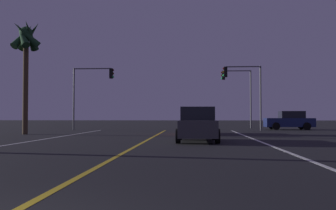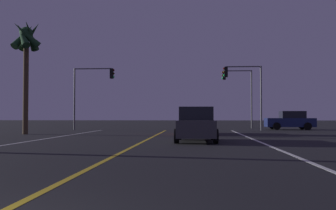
{
  "view_description": "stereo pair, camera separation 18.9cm",
  "coord_description": "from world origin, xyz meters",
  "px_view_note": "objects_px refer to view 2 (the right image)",
  "views": [
    {
      "loc": [
        2.36,
        -3.33,
        1.28
      ],
      "look_at": [
        0.55,
        24.29,
        2.07
      ],
      "focal_mm": 40.05,
      "sensor_mm": 36.0,
      "label": 1
    },
    {
      "loc": [
        2.55,
        -3.33,
        1.28
      ],
      "look_at": [
        0.55,
        24.29,
        2.07
      ],
      "focal_mm": 40.05,
      "sensor_mm": 36.0,
      "label": 2
    }
  ],
  "objects_px": {
    "car_crossing_side": "(290,121)",
    "palm_tree_left_mid": "(26,44)",
    "traffic_light_far_right": "(238,85)",
    "car_ahead_far": "(194,122)",
    "car_lead_same_lane": "(196,125)",
    "traffic_light_near_left": "(94,84)",
    "traffic_light_near_right": "(243,83)"
  },
  "relations": [
    {
      "from": "traffic_light_near_left",
      "to": "traffic_light_far_right",
      "type": "relative_size",
      "value": 0.94
    },
    {
      "from": "car_ahead_far",
      "to": "traffic_light_near_right",
      "type": "xyz_separation_m",
      "value": [
        4.23,
        6.84,
        3.35
      ]
    },
    {
      "from": "palm_tree_left_mid",
      "to": "car_lead_same_lane",
      "type": "bearing_deg",
      "value": -28.77
    },
    {
      "from": "car_ahead_far",
      "to": "palm_tree_left_mid",
      "type": "bearing_deg",
      "value": 95.49
    },
    {
      "from": "car_crossing_side",
      "to": "traffic_light_far_right",
      "type": "bearing_deg",
      "value": -39.07
    },
    {
      "from": "car_crossing_side",
      "to": "traffic_light_near_right",
      "type": "height_order",
      "value": "traffic_light_near_right"
    },
    {
      "from": "car_crossing_side",
      "to": "traffic_light_far_right",
      "type": "relative_size",
      "value": 0.73
    },
    {
      "from": "traffic_light_near_right",
      "to": "car_lead_same_lane",
      "type": "bearing_deg",
      "value": 73.99
    },
    {
      "from": "car_lead_same_lane",
      "to": "palm_tree_left_mid",
      "type": "height_order",
      "value": "palm_tree_left_mid"
    },
    {
      "from": "car_lead_same_lane",
      "to": "palm_tree_left_mid",
      "type": "bearing_deg",
      "value": 61.23
    },
    {
      "from": "car_ahead_far",
      "to": "traffic_light_far_right",
      "type": "height_order",
      "value": "traffic_light_far_right"
    },
    {
      "from": "traffic_light_near_right",
      "to": "traffic_light_far_right",
      "type": "distance_m",
      "value": 5.51
    },
    {
      "from": "car_ahead_far",
      "to": "traffic_light_near_right",
      "type": "bearing_deg",
      "value": -31.75
    },
    {
      "from": "traffic_light_near_right",
      "to": "traffic_light_near_left",
      "type": "height_order",
      "value": "traffic_light_near_right"
    },
    {
      "from": "car_crossing_side",
      "to": "traffic_light_near_right",
      "type": "relative_size",
      "value": 0.77
    },
    {
      "from": "car_ahead_far",
      "to": "traffic_light_near_right",
      "type": "distance_m",
      "value": 8.72
    },
    {
      "from": "car_crossing_side",
      "to": "traffic_light_near_left",
      "type": "xyz_separation_m",
      "value": [
        -17.76,
        -1.98,
        3.33
      ]
    },
    {
      "from": "car_lead_same_lane",
      "to": "traffic_light_far_right",
      "type": "distance_m",
      "value": 20.64
    },
    {
      "from": "car_crossing_side",
      "to": "traffic_light_near_left",
      "type": "bearing_deg",
      "value": 6.37
    },
    {
      "from": "car_ahead_far",
      "to": "traffic_light_near_right",
      "type": "relative_size",
      "value": 0.77
    },
    {
      "from": "palm_tree_left_mid",
      "to": "traffic_light_near_right",
      "type": "bearing_deg",
      "value": 26.7
    },
    {
      "from": "traffic_light_near_right",
      "to": "palm_tree_left_mid",
      "type": "height_order",
      "value": "palm_tree_left_mid"
    },
    {
      "from": "car_lead_same_lane",
      "to": "traffic_light_far_right",
      "type": "relative_size",
      "value": 0.73
    },
    {
      "from": "car_crossing_side",
      "to": "traffic_light_near_left",
      "type": "height_order",
      "value": "traffic_light_near_left"
    },
    {
      "from": "traffic_light_near_left",
      "to": "car_lead_same_lane",
      "type": "bearing_deg",
      "value": -57.58
    },
    {
      "from": "traffic_light_near_left",
      "to": "traffic_light_far_right",
      "type": "distance_m",
      "value": 14.51
    },
    {
      "from": "car_crossing_side",
      "to": "palm_tree_left_mid",
      "type": "height_order",
      "value": "palm_tree_left_mid"
    },
    {
      "from": "traffic_light_near_left",
      "to": "traffic_light_far_right",
      "type": "height_order",
      "value": "traffic_light_far_right"
    },
    {
      "from": "traffic_light_near_right",
      "to": "car_ahead_far",
      "type": "bearing_deg",
      "value": 58.25
    },
    {
      "from": "car_lead_same_lane",
      "to": "palm_tree_left_mid",
      "type": "distance_m",
      "value": 14.41
    },
    {
      "from": "traffic_light_far_right",
      "to": "car_ahead_far",
      "type": "bearing_deg",
      "value": 70.36
    },
    {
      "from": "traffic_light_near_right",
      "to": "traffic_light_near_left",
      "type": "relative_size",
      "value": 1.01
    }
  ]
}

